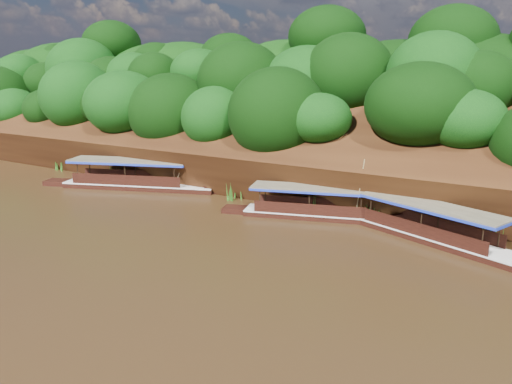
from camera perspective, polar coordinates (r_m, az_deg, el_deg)
ground at (r=31.21m, az=-2.91°, el=-6.13°), size 160.00×160.00×0.00m
riverbank at (r=50.51m, az=11.76°, el=3.65°), size 120.00×30.06×19.40m
boat_0 at (r=33.10m, az=21.33°, el=-4.94°), size 14.24×6.94×6.16m
boat_1 at (r=36.84m, az=8.39°, el=-2.24°), size 13.20×5.75×5.10m
boat_2 at (r=46.33m, az=-12.16°, el=1.07°), size 16.43×7.88×5.60m
reeds at (r=40.56m, az=0.23°, el=-0.04°), size 49.97×2.42×2.11m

